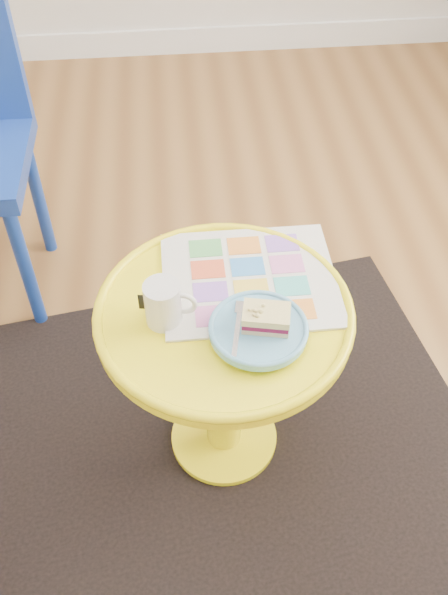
{
  "coord_description": "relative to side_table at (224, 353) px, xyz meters",
  "views": [
    {
      "loc": [
        0.46,
        -1.06,
        1.54
      ],
      "look_at": [
        0.55,
        -0.15,
        0.55
      ],
      "focal_mm": 40.0,
      "sensor_mm": 36.0,
      "label": 1
    }
  ],
  "objects": [
    {
      "name": "fork",
      "position": [
        0.02,
        -0.07,
        0.17
      ],
      "size": [
        0.04,
        0.14,
        0.0
      ],
      "rotation": [
        0.0,
        0.0,
        -0.21
      ],
      "color": "silver",
      "rests_on": "plate"
    },
    {
      "name": "side_table",
      "position": [
        0.0,
        0.0,
        0.0
      ],
      "size": [
        0.54,
        0.54,
        0.51
      ],
      "color": "yellow",
      "rests_on": "ground"
    },
    {
      "name": "plate",
      "position": [
        0.06,
        -0.08,
        0.16
      ],
      "size": [
        0.2,
        0.2,
        0.02
      ],
      "color": "#62A8CF",
      "rests_on": "newspaper"
    },
    {
      "name": "rug",
      "position": [
        0.0,
        0.0,
        -0.36
      ],
      "size": [
        1.46,
        1.29,
        0.01
      ],
      "primitive_type": "cube",
      "rotation": [
        0.0,
        0.0,
        0.16
      ],
      "color": "black",
      "rests_on": "ground"
    },
    {
      "name": "cake_slice",
      "position": [
        0.08,
        -0.07,
        0.19
      ],
      "size": [
        0.1,
        0.08,
        0.04
      ],
      "rotation": [
        0.0,
        0.0,
        -0.21
      ],
      "color": "#D3BC8C",
      "rests_on": "plate"
    },
    {
      "name": "floor",
      "position": [
        -0.55,
        0.15,
        -0.37
      ],
      "size": [
        4.0,
        4.0,
        0.0
      ],
      "primitive_type": "plane",
      "color": "brown",
      "rests_on": "ground"
    },
    {
      "name": "mug",
      "position": [
        -0.12,
        -0.01,
        0.2
      ],
      "size": [
        0.11,
        0.07,
        0.1
      ],
      "rotation": [
        0.0,
        0.0,
        -0.2
      ],
      "color": "silver",
      "rests_on": "side_table"
    },
    {
      "name": "newspaper",
      "position": [
        0.06,
        0.08,
        0.15
      ],
      "size": [
        0.37,
        0.32,
        0.01
      ],
      "primitive_type": "cube",
      "rotation": [
        0.0,
        0.0,
        0.0
      ],
      "color": "silver",
      "rests_on": "side_table"
    }
  ]
}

